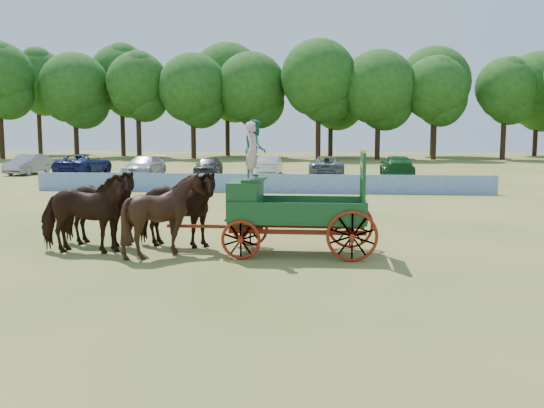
{
  "coord_description": "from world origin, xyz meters",
  "views": [
    {
      "loc": [
        3.04,
        -15.68,
        3.53
      ],
      "look_at": [
        1.25,
        2.3,
        1.3
      ],
      "focal_mm": 40.0,
      "sensor_mm": 36.0,
      "label": 1
    }
  ],
  "objects": [
    {
      "name": "ground",
      "position": [
        0.0,
        0.0,
        0.0
      ],
      "size": [
        160.0,
        160.0,
        0.0
      ],
      "primitive_type": "plane",
      "color": "#A98D4C",
      "rests_on": "ground"
    },
    {
      "name": "horse_lead_left",
      "position": [
        -4.01,
        0.75,
        1.17
      ],
      "size": [
        2.78,
        1.27,
        2.34
      ],
      "primitive_type": "imported",
      "rotation": [
        0.0,
        0.0,
        1.57
      ],
      "color": "black",
      "rests_on": "ground"
    },
    {
      "name": "horse_lead_right",
      "position": [
        -4.01,
        1.85,
        1.17
      ],
      "size": [
        2.93,
        1.67,
        2.34
      ],
      "primitive_type": "imported",
      "rotation": [
        0.0,
        0.0,
        1.42
      ],
      "color": "black",
      "rests_on": "ground"
    },
    {
      "name": "horse_wheel_left",
      "position": [
        -1.61,
        0.75,
        1.17
      ],
      "size": [
        2.25,
        2.03,
        2.35
      ],
      "primitive_type": "imported",
      "rotation": [
        0.0,
        0.0,
        1.64
      ],
      "color": "black",
      "rests_on": "ground"
    },
    {
      "name": "horse_wheel_right",
      "position": [
        -1.61,
        1.85,
        1.17
      ],
      "size": [
        2.92,
        1.62,
        2.34
      ],
      "primitive_type": "imported",
      "rotation": [
        0.0,
        0.0,
        1.44
      ],
      "color": "black",
      "rests_on": "ground"
    },
    {
      "name": "farm_dray",
      "position": [
        1.34,
        1.34,
        1.69
      ],
      "size": [
        6.0,
        2.0,
        3.8
      ],
      "color": "maroon",
      "rests_on": "ground"
    },
    {
      "name": "sponsor_banner",
      "position": [
        -1.0,
        18.0,
        0.53
      ],
      "size": [
        26.0,
        0.08,
        1.05
      ],
      "primitive_type": "cube",
      "color": "#1D499D",
      "rests_on": "ground"
    },
    {
      "name": "parked_cars",
      "position": [
        -8.32,
        30.07,
        0.78
      ],
      "size": [
        35.95,
        7.19,
        1.63
      ],
      "color": "silver",
      "rests_on": "ground"
    },
    {
      "name": "treeline",
      "position": [
        -2.08,
        60.64,
        9.28
      ],
      "size": [
        89.66,
        23.64,
        15.12
      ],
      "color": "#382314",
      "rests_on": "ground"
    }
  ]
}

